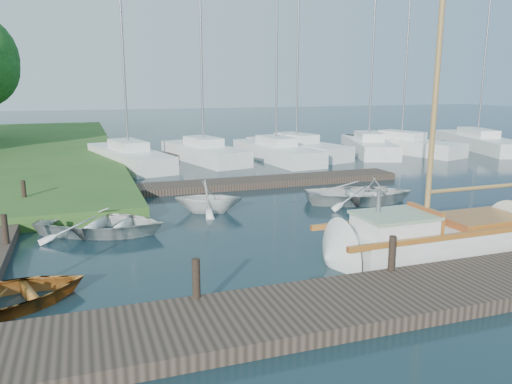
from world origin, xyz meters
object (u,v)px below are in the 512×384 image
object	(u,v)px
mooring_post_5	(24,191)
marina_boat_4	(368,145)
mooring_post_2	(392,253)
tender_a	(101,221)
marina_boat_0	(129,155)
marina_boat_1	(203,151)
tender_b	(209,195)
mooring_post_4	(5,229)
tender_c	(360,192)
sailboat	(436,240)
marina_boat_7	(477,141)
dinghy	(0,293)
marina_boat_3	(296,147)
mooring_post_1	(196,278)
marina_boat_2	(276,150)
marina_boat_5	(401,144)
tender_d	(376,187)

from	to	relation	value
mooring_post_5	marina_boat_4	size ratio (longest dim) A/B	0.08
mooring_post_2	tender_a	world-z (taller)	mooring_post_2
marina_boat_0	marina_boat_4	distance (m)	15.17
marina_boat_1	marina_boat_4	xyz separation A→B (m)	(10.84, -0.55, -0.01)
mooring_post_2	tender_b	xyz separation A→B (m)	(-2.36, 7.60, -0.08)
mooring_post_4	tender_c	size ratio (longest dim) A/B	0.20
sailboat	tender_b	world-z (taller)	sailboat
sailboat	marina_boat_7	distance (m)	24.49
tender_a	marina_boat_4	xyz separation A→B (m)	(17.18, 12.79, 0.17)
marina_boat_0	mooring_post_4	bearing A→B (deg)	148.60
dinghy	tender_b	bearing A→B (deg)	-61.37
mooring_post_5	sailboat	distance (m)	13.85
marina_boat_3	marina_boat_1	bearing A→B (deg)	76.18
mooring_post_2	marina_boat_0	bearing A→B (deg)	101.87
mooring_post_1	mooring_post_5	world-z (taller)	same
marina_boat_2	marina_boat_1	bearing A→B (deg)	69.21
marina_boat_1	marina_boat_2	bearing A→B (deg)	-118.40
mooring_post_4	marina_boat_5	size ratio (longest dim) A/B	0.08
sailboat	tender_c	distance (m)	5.85
mooring_post_2	mooring_post_5	bearing A→B (deg)	130.36
mooring_post_1	tender_c	distance (m)	10.70
marina_boat_2	marina_boat_7	distance (m)	15.26
tender_c	mooring_post_4	bearing A→B (deg)	114.30
mooring_post_2	mooring_post_4	world-z (taller)	same
marina_boat_4	marina_boat_0	bearing A→B (deg)	107.73
mooring_post_1	sailboat	size ratio (longest dim) A/B	0.08
dinghy	tender_c	size ratio (longest dim) A/B	0.82
marina_boat_4	mooring_post_4	bearing A→B (deg)	143.89
mooring_post_5	marina_boat_0	xyz separation A→B (m)	(4.47, 9.16, -0.12)
mooring_post_4	tender_b	world-z (taller)	tender_b
dinghy	marina_boat_1	world-z (taller)	marina_boat_1
tender_c	marina_boat_2	world-z (taller)	marina_boat_2
tender_a	marina_boat_5	distance (m)	23.42
mooring_post_2	sailboat	bearing A→B (deg)	30.76
mooring_post_1	marina_boat_5	xyz separation A→B (m)	(18.12, 18.90, -0.14)
sailboat	marina_boat_0	xyz separation A→B (m)	(-6.39, 17.75, 0.23)
marina_boat_0	marina_boat_5	xyz separation A→B (m)	(17.64, -0.25, -0.01)
tender_a	marina_boat_5	size ratio (longest dim) A/B	0.38
marina_boat_7	dinghy	bearing A→B (deg)	137.66
tender_d	marina_boat_2	world-z (taller)	marina_boat_2
marina_boat_1	marina_boat_2	world-z (taller)	marina_boat_2
sailboat	tender_a	world-z (taller)	sailboat
mooring_post_1	marina_boat_2	xyz separation A→B (m)	(8.96, 18.40, -0.13)
marina_boat_1	marina_boat_4	distance (m)	10.85
marina_boat_0	marina_boat_4	size ratio (longest dim) A/B	1.18
marina_boat_0	marina_boat_3	distance (m)	10.39
mooring_post_4	tender_a	size ratio (longest dim) A/B	0.21
tender_b	mooring_post_1	bearing A→B (deg)	-176.04
tender_c	mooring_post_1	bearing A→B (deg)	146.05
mooring_post_4	mooring_post_5	bearing A→B (deg)	90.00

